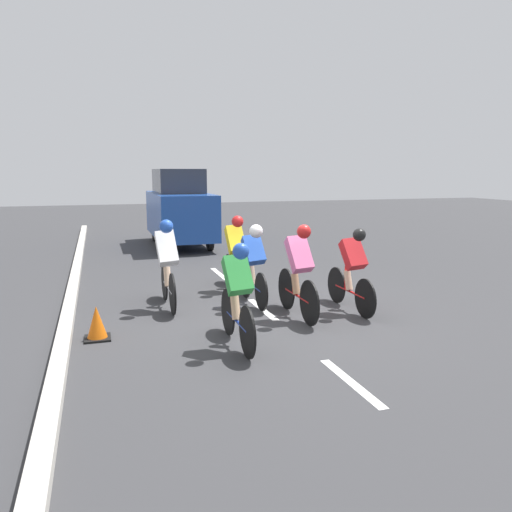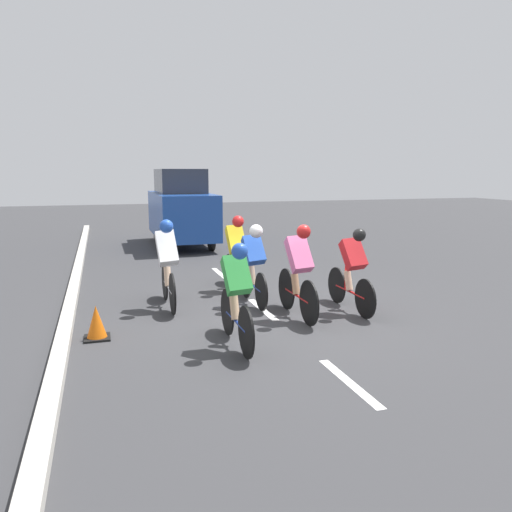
{
  "view_description": "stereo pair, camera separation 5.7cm",
  "coord_description": "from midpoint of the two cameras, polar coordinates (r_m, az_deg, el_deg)",
  "views": [
    {
      "loc": [
        2.67,
        7.62,
        2.38
      ],
      "look_at": [
        0.12,
        -0.36,
        0.95
      ],
      "focal_mm": 35.0,
      "sensor_mm": 36.0,
      "label": 1
    },
    {
      "loc": [
        2.61,
        7.64,
        2.38
      ],
      "look_at": [
        0.12,
        -0.36,
        0.95
      ],
      "focal_mm": 35.0,
      "sensor_mm": 36.0,
      "label": 2
    }
  ],
  "objects": [
    {
      "name": "cyclist_pink",
      "position": [
        8.08,
        5.08,
        -1.55
      ],
      "size": [
        0.36,
        1.71,
        1.57
      ],
      "color": "black",
      "rests_on": "ground"
    },
    {
      "name": "cyclist_red",
      "position": [
        8.61,
        11.15,
        -1.33
      ],
      "size": [
        0.36,
        1.69,
        1.46
      ],
      "color": "black",
      "rests_on": "ground"
    },
    {
      "name": "cyclist_blue",
      "position": [
        8.85,
        -0.09,
        -0.69
      ],
      "size": [
        0.36,
        1.62,
        1.48
      ],
      "color": "black",
      "rests_on": "ground"
    },
    {
      "name": "lane_stripe_near",
      "position": [
        5.96,
        10.88,
        -13.98
      ],
      "size": [
        0.12,
        1.4,
        0.01
      ],
      "primitive_type": "cube",
      "color": "white",
      "rests_on": "ground"
    },
    {
      "name": "cyclist_green",
      "position": [
        6.72,
        -1.99,
        -4.2
      ],
      "size": [
        0.35,
        1.68,
        1.48
      ],
      "color": "black",
      "rests_on": "ground"
    },
    {
      "name": "cyclist_yellow",
      "position": [
        10.01,
        -2.16,
        0.68
      ],
      "size": [
        0.34,
        1.62,
        1.53
      ],
      "color": "black",
      "rests_on": "ground"
    },
    {
      "name": "lane_stripe_mid",
      "position": [
        8.75,
        0.93,
        -6.09
      ],
      "size": [
        0.12,
        1.4,
        0.01
      ],
      "primitive_type": "cube",
      "color": "white",
      "rests_on": "ground"
    },
    {
      "name": "cyclist_white",
      "position": [
        8.78,
        -9.92,
        -0.62
      ],
      "size": [
        0.36,
        1.72,
        1.59
      ],
      "color": "black",
      "rests_on": "ground"
    },
    {
      "name": "lane_stripe_far",
      "position": [
        11.74,
        -3.97,
        -2.02
      ],
      "size": [
        0.12,
        1.4,
        0.01
      ],
      "primitive_type": "cube",
      "color": "white",
      "rests_on": "ground"
    },
    {
      "name": "support_car",
      "position": [
        16.26,
        -8.44,
        5.41
      ],
      "size": [
        1.7,
        4.23,
        2.45
      ],
      "color": "black",
      "rests_on": "ground"
    },
    {
      "name": "curb",
      "position": [
        8.34,
        -20.62,
        -7.04
      ],
      "size": [
        0.2,
        27.98,
        0.14
      ],
      "primitive_type": "cube",
      "color": "#B7B2A8",
      "rests_on": "ground"
    },
    {
      "name": "ground_plane",
      "position": [
        8.42,
        1.7,
        -6.74
      ],
      "size": [
        60.0,
        60.0,
        0.0
      ],
      "primitive_type": "plane",
      "color": "#38383A"
    },
    {
      "name": "traffic_cone",
      "position": [
        7.54,
        -17.57,
        -7.31
      ],
      "size": [
        0.36,
        0.36,
        0.49
      ],
      "color": "black",
      "rests_on": "ground"
    }
  ]
}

